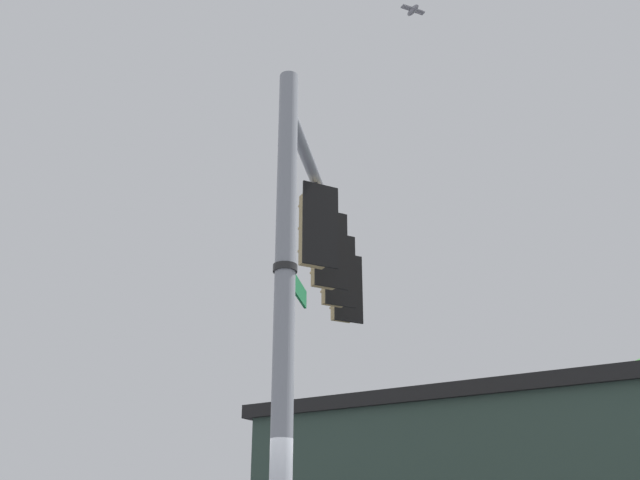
{
  "coord_description": "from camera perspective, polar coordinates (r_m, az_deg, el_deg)",
  "views": [
    {
      "loc": [
        -2.96,
        -6.68,
        1.56
      ],
      "look_at": [
        1.29,
        1.7,
        5.54
      ],
      "focal_mm": 39.98,
      "sensor_mm": 36.0,
      "label": 1
    }
  ],
  "objects": [
    {
      "name": "signal_pole",
      "position": [
        7.55,
        -2.94,
        -8.61
      ],
      "size": [
        0.23,
        0.23,
        6.85
      ],
      "primitive_type": "cylinder",
      "color": "gray",
      "rests_on": "ground"
    },
    {
      "name": "mast_arm",
      "position": [
        10.91,
        0.38,
        3.06
      ],
      "size": [
        3.2,
        4.15,
        0.17
      ],
      "primitive_type": "cylinder",
      "rotation": [
        0.0,
        1.57,
        0.92
      ],
      "color": "gray"
    },
    {
      "name": "traffic_light_nearest_pole",
      "position": [
        9.89,
        -0.45,
        0.9
      ],
      "size": [
        0.54,
        0.49,
        1.31
      ],
      "color": "black"
    },
    {
      "name": "traffic_light_mid_inner",
      "position": [
        10.7,
        0.44,
        -1.0
      ],
      "size": [
        0.54,
        0.49,
        1.31
      ],
      "color": "black"
    },
    {
      "name": "traffic_light_mid_outer",
      "position": [
        11.52,
        1.2,
        -2.64
      ],
      "size": [
        0.54,
        0.49,
        1.31
      ],
      "color": "black"
    },
    {
      "name": "traffic_light_arm_end",
      "position": [
        12.35,
        1.86,
        -4.05
      ],
      "size": [
        0.54,
        0.49,
        1.31
      ],
      "color": "black"
    },
    {
      "name": "street_name_sign",
      "position": [
        8.12,
        -2.27,
        -3.13
      ],
      "size": [
        0.83,
        1.04,
        0.22
      ],
      "color": "#147238"
    },
    {
      "name": "bird_flying",
      "position": [
        11.1,
        7.45,
        17.79
      ],
      "size": [
        0.39,
        0.26,
        0.08
      ],
      "color": "gray"
    }
  ]
}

